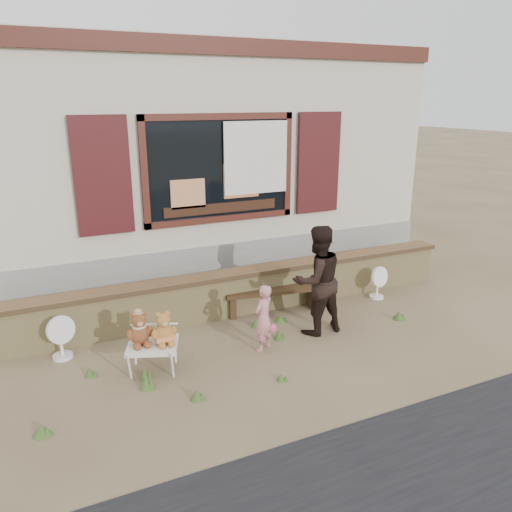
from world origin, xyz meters
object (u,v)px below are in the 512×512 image
teddy_bear_left (139,327)px  teddy_bear_right (163,327)px  bench (273,295)px  child (263,318)px  adult (317,280)px  folding_chair (153,346)px

teddy_bear_left → teddy_bear_right: bearing=0.0°
bench → child: bearing=-113.1°
bench → teddy_bear_left: (-2.20, -0.89, 0.29)m
bench → adult: (0.24, -0.85, 0.49)m
teddy_bear_left → teddy_bear_right: 0.28m
bench → adult: size_ratio=0.99×
folding_chair → teddy_bear_left: (-0.13, 0.05, 0.25)m
folding_chair → adult: (2.30, 0.09, 0.44)m
teddy_bear_left → adult: adult is taller
teddy_bear_left → folding_chair: bearing=0.0°
bench → folding_chair: 2.27m
folding_chair → teddy_bear_left: 0.29m
bench → teddy_bear_right: 2.19m
teddy_bear_right → child: child is taller
bench → teddy_bear_left: teddy_bear_left is taller
folding_chair → child: (1.41, -0.08, 0.12)m
bench → child: (-0.65, -1.02, 0.17)m
teddy_bear_right → child: bearing=18.9°
child → adult: 0.96m
teddy_bear_left → adult: 2.44m
folding_chair → adult: bearing=22.6°
child → adult: size_ratio=0.58×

